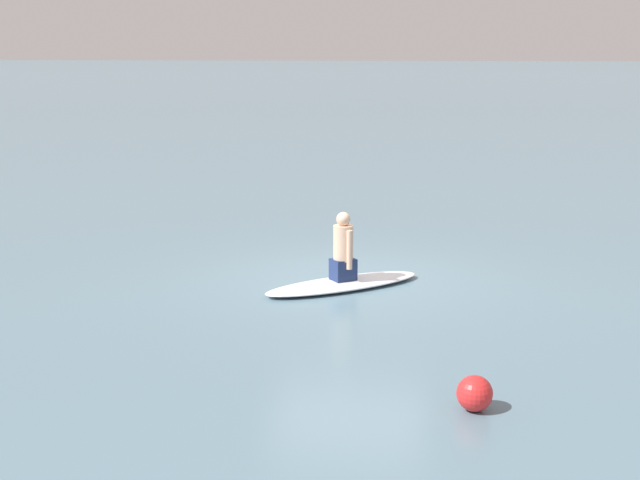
% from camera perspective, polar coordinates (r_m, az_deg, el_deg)
% --- Properties ---
extents(ground_plane, '(400.00, 400.00, 0.00)m').
position_cam_1_polar(ground_plane, '(14.07, 1.91, -2.62)').
color(ground_plane, slate).
extents(surfboard, '(2.18, 2.57, 0.13)m').
position_cam_1_polar(surfboard, '(13.64, 1.49, -2.82)').
color(surfboard, white).
rests_on(surfboard, ground).
extents(person_paddler, '(0.43, 0.45, 1.06)m').
position_cam_1_polar(person_paddler, '(13.51, 1.50, -0.60)').
color(person_paddler, navy).
rests_on(person_paddler, surfboard).
extents(buoy_marker, '(0.37, 0.37, 0.37)m').
position_cam_1_polar(buoy_marker, '(9.28, 9.91, -9.69)').
color(buoy_marker, red).
rests_on(buoy_marker, ground).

